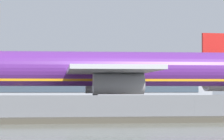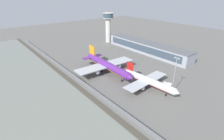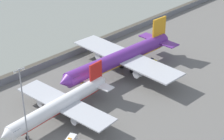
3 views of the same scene
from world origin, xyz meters
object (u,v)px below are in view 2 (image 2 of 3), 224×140
cargo_jet_purple (107,65)px  passenger_jet_white_red (148,81)px  apron_light_mast_apron_west (174,75)px  control_tower (108,24)px  baggage_tug (99,65)px  ops_van (168,84)px

cargo_jet_purple → passenger_jet_white_red: size_ratio=1.33×
apron_light_mast_apron_west → passenger_jet_white_red: bearing=-165.1°
cargo_jet_purple → control_tower: size_ratio=1.52×
apron_light_mast_apron_west → baggage_tug: bearing=-173.2°
ops_van → control_tower: control_tower is taller
baggage_tug → apron_light_mast_apron_west: apron_light_mast_apron_west is taller
ops_van → passenger_jet_white_red: bearing=-120.6°
cargo_jet_purple → ops_van: bearing=24.1°
passenger_jet_white_red → control_tower: 115.38m
control_tower → apron_light_mast_apron_west: control_tower is taller
passenger_jet_white_red → baggage_tug: 48.96m
cargo_jet_purple → ops_van: cargo_jet_purple is taller
cargo_jet_purple → ops_van: size_ratio=9.92×
control_tower → apron_light_mast_apron_west: (118.42, -44.36, -7.82)m
passenger_jet_white_red → apron_light_mast_apron_west: 17.58m
baggage_tug → apron_light_mast_apron_west: bearing=6.8°
baggage_tug → ops_van: (55.61, 15.33, 0.47)m
passenger_jet_white_red → control_tower: control_tower is taller
control_tower → apron_light_mast_apron_west: size_ratio=1.52×
passenger_jet_white_red → baggage_tug: passenger_jet_white_red is taller
control_tower → apron_light_mast_apron_west: bearing=-20.5°
control_tower → apron_light_mast_apron_west: 126.70m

